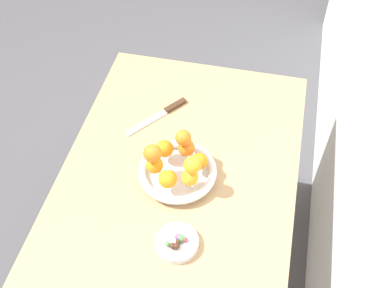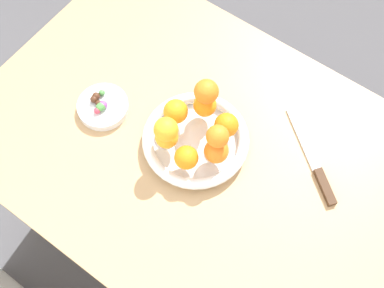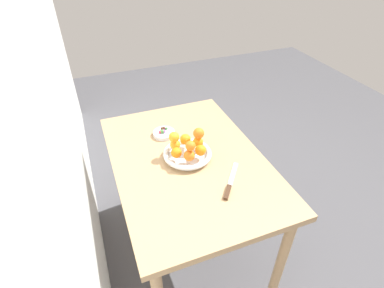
# 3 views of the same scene
# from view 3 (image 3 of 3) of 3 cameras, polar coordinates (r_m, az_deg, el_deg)

# --- Properties ---
(ground_plane) EXTENTS (6.00, 6.00, 0.00)m
(ground_plane) POSITION_cam_3_polar(r_m,az_deg,el_deg) (2.11, -0.58, -18.44)
(ground_plane) COLOR #4C4C51
(wall_back) EXTENTS (4.00, 0.05, 2.50)m
(wall_back) POSITION_cam_3_polar(r_m,az_deg,el_deg) (1.24, -26.43, 9.82)
(wall_back) COLOR silver
(wall_back) RESTS_ON ground_plane
(dining_table) EXTENTS (1.10, 0.76, 0.74)m
(dining_table) POSITION_cam_3_polar(r_m,az_deg,el_deg) (1.62, -0.73, -5.20)
(dining_table) COLOR tan
(dining_table) RESTS_ON ground_plane
(fruit_bowl) EXTENTS (0.25, 0.25, 0.04)m
(fruit_bowl) POSITION_cam_3_polar(r_m,az_deg,el_deg) (1.55, -0.89, -1.98)
(fruit_bowl) COLOR silver
(fruit_bowl) RESTS_ON dining_table
(candy_dish) EXTENTS (0.13, 0.13, 0.02)m
(candy_dish) POSITION_cam_3_polar(r_m,az_deg,el_deg) (1.73, -5.35, 2.02)
(candy_dish) COLOR silver
(candy_dish) RESTS_ON dining_table
(orange_0) EXTENTS (0.05, 0.05, 0.05)m
(orange_0) POSITION_cam_3_polar(r_m,az_deg,el_deg) (1.55, -3.22, -0.12)
(orange_0) COLOR orange
(orange_0) RESTS_ON fruit_bowl
(orange_1) EXTENTS (0.05, 0.05, 0.05)m
(orange_1) POSITION_cam_3_polar(r_m,az_deg,el_deg) (1.49, -2.99, -1.66)
(orange_1) COLOR orange
(orange_1) RESTS_ON fruit_bowl
(orange_2) EXTENTS (0.06, 0.06, 0.06)m
(orange_2) POSITION_cam_3_polar(r_m,az_deg,el_deg) (1.47, -0.53, -2.21)
(orange_2) COLOR orange
(orange_2) RESTS_ON fruit_bowl
(orange_3) EXTENTS (0.06, 0.06, 0.06)m
(orange_3) POSITION_cam_3_polar(r_m,az_deg,el_deg) (1.51, 1.63, -1.21)
(orange_3) COLOR orange
(orange_3) RESTS_ON fruit_bowl
(orange_4) EXTENTS (0.05, 0.05, 0.05)m
(orange_4) POSITION_cam_3_polar(r_m,az_deg,el_deg) (1.56, 1.14, 0.36)
(orange_4) COLOR orange
(orange_4) RESTS_ON fruit_bowl
(orange_5) EXTENTS (0.06, 0.06, 0.06)m
(orange_5) POSITION_cam_3_polar(r_m,az_deg,el_deg) (1.58, -1.27, 0.89)
(orange_5) COLOR orange
(orange_5) RESTS_ON fruit_bowl
(orange_6) EXTENTS (0.05, 0.05, 0.05)m
(orange_6) POSITION_cam_3_polar(r_m,az_deg,el_deg) (1.51, -3.45, 1.34)
(orange_6) COLOR orange
(orange_6) RESTS_ON orange_0
(orange_7) EXTENTS (0.06, 0.06, 0.06)m
(orange_7) POSITION_cam_3_polar(r_m,az_deg,el_deg) (1.53, 1.28, 2.07)
(orange_7) COLOR orange
(orange_7) RESTS_ON orange_4
(orange_8) EXTENTS (0.05, 0.05, 0.05)m
(orange_8) POSITION_cam_3_polar(r_m,az_deg,el_deg) (1.45, -0.31, -0.36)
(orange_8) COLOR orange
(orange_8) RESTS_ON orange_2
(candy_ball_0) EXTENTS (0.02, 0.02, 0.02)m
(candy_ball_0) POSITION_cam_3_polar(r_m,az_deg,el_deg) (1.71, -5.41, 2.46)
(candy_ball_0) COLOR #8C4C99
(candy_ball_0) RESTS_ON candy_dish
(candy_ball_1) EXTENTS (0.02, 0.02, 0.02)m
(candy_ball_1) POSITION_cam_3_polar(r_m,az_deg,el_deg) (1.71, -5.59, 2.42)
(candy_ball_1) COLOR #4C9947
(candy_ball_1) RESTS_ON candy_dish
(candy_ball_2) EXTENTS (0.02, 0.02, 0.02)m
(candy_ball_2) POSITION_cam_3_polar(r_m,az_deg,el_deg) (1.73, -5.62, 2.61)
(candy_ball_2) COLOR #472819
(candy_ball_2) RESTS_ON candy_dish
(candy_ball_3) EXTENTS (0.02, 0.02, 0.02)m
(candy_ball_3) POSITION_cam_3_polar(r_m,az_deg,el_deg) (1.74, -5.72, 2.92)
(candy_ball_3) COLOR #472819
(candy_ball_3) RESTS_ON candy_dish
(candy_ball_4) EXTENTS (0.02, 0.02, 0.02)m
(candy_ball_4) POSITION_cam_3_polar(r_m,az_deg,el_deg) (1.74, -5.43, 3.02)
(candy_ball_4) COLOR #472819
(candy_ball_4) RESTS_ON candy_dish
(candy_ball_5) EXTENTS (0.02, 0.02, 0.02)m
(candy_ball_5) POSITION_cam_3_polar(r_m,az_deg,el_deg) (1.71, -5.74, 2.41)
(candy_ball_5) COLOR #4C9947
(candy_ball_5) RESTS_ON candy_dish
(candy_ball_6) EXTENTS (0.02, 0.02, 0.02)m
(candy_ball_6) POSITION_cam_3_polar(r_m,az_deg,el_deg) (1.71, -6.09, 2.28)
(candy_ball_6) COLOR #C6384C
(candy_ball_6) RESTS_ON candy_dish
(candy_ball_7) EXTENTS (0.02, 0.02, 0.02)m
(candy_ball_7) POSITION_cam_3_polar(r_m,az_deg,el_deg) (1.74, -4.86, 3.01)
(candy_ball_7) COLOR #4C9947
(candy_ball_7) RESTS_ON candy_dish
(knife) EXTENTS (0.22, 0.18, 0.01)m
(knife) POSITION_cam_3_polar(r_m,az_deg,el_deg) (1.43, 7.27, -7.45)
(knife) COLOR #3F2819
(knife) RESTS_ON dining_table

